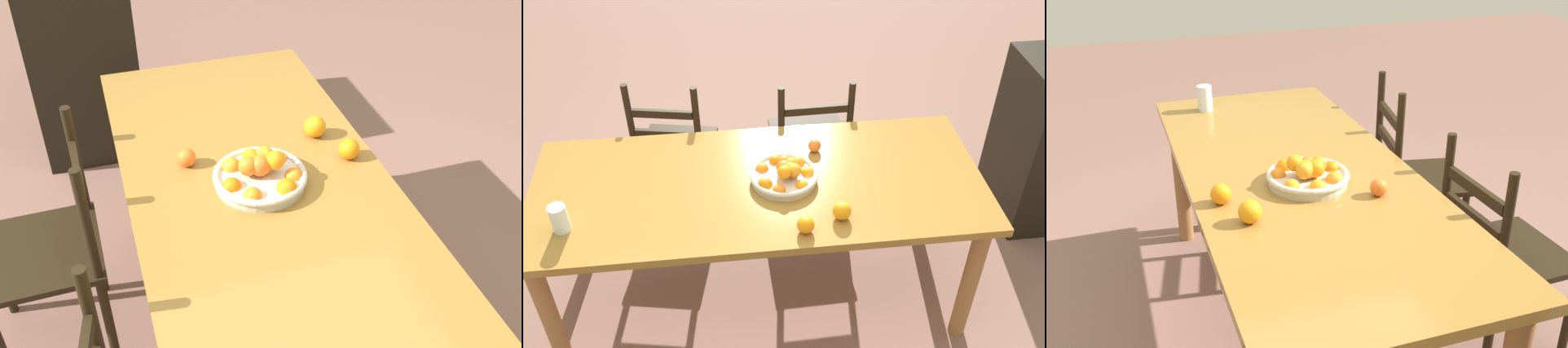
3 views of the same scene
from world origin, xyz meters
The scene contains 9 objects.
ground_plane centered at (0.00, 0.00, 0.00)m, with size 12.00×12.00×0.00m, color #825C52.
dining_table centered at (0.00, 0.00, 0.67)m, with size 2.05×0.86×0.77m.
chair_near_window centered at (0.35, 0.72, 0.44)m, with size 0.44×0.44×0.92m.
chair_by_cabinet centered at (-0.43, 0.75, 0.43)m, with size 0.49×0.49×0.94m.
fruit_bowl centered at (0.12, 0.00, 0.81)m, with size 0.31×0.31×0.12m.
orange_loose_0 centered at (0.33, -0.27, 0.81)m, with size 0.08×0.08×0.08m, color orange.
orange_loose_1 centered at (0.17, -0.34, 0.81)m, with size 0.07×0.07×0.07m, color orange.
orange_loose_2 centered at (0.29, 0.21, 0.80)m, with size 0.06×0.06×0.06m, color orange.
drinking_glass centered at (-0.83, -0.21, 0.83)m, with size 0.07×0.07×0.13m, color silver.
Camera 2 is at (-0.13, -2.09, 2.51)m, focal length 41.43 mm.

